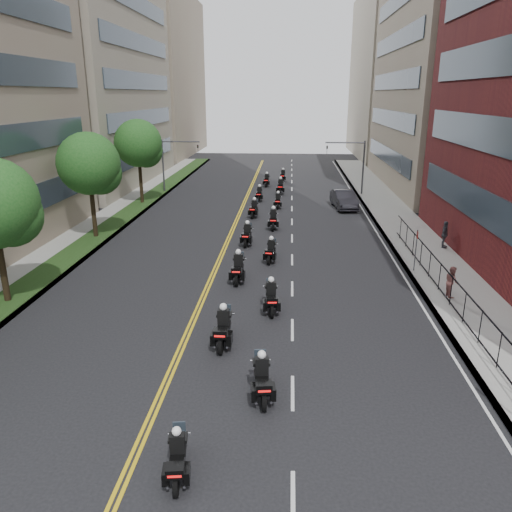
{
  "coord_description": "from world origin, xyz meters",
  "views": [
    {
      "loc": [
        2.94,
        -10.43,
        10.13
      ],
      "look_at": [
        1.24,
        14.64,
        1.95
      ],
      "focal_mm": 35.0,
      "sensor_mm": 36.0,
      "label": 1
    }
  ],
  "objects_px": {
    "motorcycle_1": "(262,380)",
    "motorcycle_11": "(281,187)",
    "motorcycle_10": "(259,194)",
    "parked_sedan": "(344,199)",
    "motorcycle_6": "(247,235)",
    "pedestrian_b": "(452,281)",
    "motorcycle_4": "(238,269)",
    "motorcycle_3": "(271,298)",
    "motorcycle_0": "(178,459)",
    "motorcycle_12": "(267,181)",
    "pedestrian_c": "(445,234)",
    "motorcycle_7": "(273,220)",
    "motorcycle_9": "(278,201)",
    "motorcycle_2": "(223,329)",
    "motorcycle_8": "(254,209)",
    "motorcycle_5": "(271,252)",
    "motorcycle_13": "(283,176)"
  },
  "relations": [
    {
      "from": "motorcycle_2",
      "to": "motorcycle_3",
      "type": "distance_m",
      "value": 4.03
    },
    {
      "from": "motorcycle_3",
      "to": "parked_sedan",
      "type": "height_order",
      "value": "motorcycle_3"
    },
    {
      "from": "motorcycle_4",
      "to": "motorcycle_5",
      "type": "xyz_separation_m",
      "value": [
        1.71,
        3.65,
        -0.09
      ]
    },
    {
      "from": "motorcycle_3",
      "to": "motorcycle_4",
      "type": "bearing_deg",
      "value": 111.64
    },
    {
      "from": "motorcycle_2",
      "to": "motorcycle_4",
      "type": "distance_m",
      "value": 7.55
    },
    {
      "from": "motorcycle_0",
      "to": "motorcycle_5",
      "type": "bearing_deg",
      "value": 77.04
    },
    {
      "from": "motorcycle_12",
      "to": "pedestrian_c",
      "type": "xyz_separation_m",
      "value": [
        13.19,
        -23.69,
        0.41
      ]
    },
    {
      "from": "pedestrian_b",
      "to": "pedestrian_c",
      "type": "relative_size",
      "value": 0.88
    },
    {
      "from": "motorcycle_3",
      "to": "pedestrian_b",
      "type": "bearing_deg",
      "value": 8.23
    },
    {
      "from": "motorcycle_11",
      "to": "motorcycle_8",
      "type": "bearing_deg",
      "value": -99.79
    },
    {
      "from": "motorcycle_2",
      "to": "motorcycle_3",
      "type": "bearing_deg",
      "value": 62.7
    },
    {
      "from": "motorcycle_1",
      "to": "motorcycle_9",
      "type": "xyz_separation_m",
      "value": [
        -0.24,
        30.58,
        -0.07
      ]
    },
    {
      "from": "motorcycle_1",
      "to": "motorcycle_5",
      "type": "distance_m",
      "value": 14.95
    },
    {
      "from": "motorcycle_0",
      "to": "motorcycle_1",
      "type": "relative_size",
      "value": 0.88
    },
    {
      "from": "motorcycle_2",
      "to": "motorcycle_12",
      "type": "height_order",
      "value": "motorcycle_2"
    },
    {
      "from": "motorcycle_1",
      "to": "motorcycle_6",
      "type": "bearing_deg",
      "value": 88.65
    },
    {
      "from": "motorcycle_11",
      "to": "pedestrian_b",
      "type": "distance_m",
      "value": 29.58
    },
    {
      "from": "motorcycle_6",
      "to": "motorcycle_8",
      "type": "height_order",
      "value": "motorcycle_6"
    },
    {
      "from": "motorcycle_0",
      "to": "motorcycle_4",
      "type": "xyz_separation_m",
      "value": [
        0.11,
        15.26,
        0.12
      ]
    },
    {
      "from": "motorcycle_12",
      "to": "motorcycle_11",
      "type": "bearing_deg",
      "value": -65.78
    },
    {
      "from": "motorcycle_4",
      "to": "pedestrian_b",
      "type": "relative_size",
      "value": 1.56
    },
    {
      "from": "motorcycle_1",
      "to": "motorcycle_3",
      "type": "bearing_deg",
      "value": 81.94
    },
    {
      "from": "motorcycle_7",
      "to": "motorcycle_6",
      "type": "bearing_deg",
      "value": -111.61
    },
    {
      "from": "motorcycle_4",
      "to": "motorcycle_7",
      "type": "distance_m",
      "value": 11.83
    },
    {
      "from": "motorcycle_13",
      "to": "pedestrian_c",
      "type": "relative_size",
      "value": 1.2
    },
    {
      "from": "motorcycle_6",
      "to": "pedestrian_b",
      "type": "distance_m",
      "value": 14.46
    },
    {
      "from": "motorcycle_2",
      "to": "pedestrian_b",
      "type": "bearing_deg",
      "value": 27.97
    },
    {
      "from": "parked_sedan",
      "to": "pedestrian_b",
      "type": "xyz_separation_m",
      "value": [
        3.36,
        -21.4,
        0.13
      ]
    },
    {
      "from": "motorcycle_12",
      "to": "pedestrian_c",
      "type": "distance_m",
      "value": 27.12
    },
    {
      "from": "motorcycle_11",
      "to": "pedestrian_b",
      "type": "relative_size",
      "value": 1.52
    },
    {
      "from": "motorcycle_4",
      "to": "motorcycle_7",
      "type": "bearing_deg",
      "value": 83.02
    },
    {
      "from": "motorcycle_8",
      "to": "parked_sedan",
      "type": "relative_size",
      "value": 0.46
    },
    {
      "from": "motorcycle_0",
      "to": "motorcycle_2",
      "type": "relative_size",
      "value": 0.84
    },
    {
      "from": "motorcycle_1",
      "to": "motorcycle_6",
      "type": "xyz_separation_m",
      "value": [
        -2.09,
        18.49,
        -0.01
      ]
    },
    {
      "from": "motorcycle_11",
      "to": "motorcycle_10",
      "type": "bearing_deg",
      "value": -116.49
    },
    {
      "from": "motorcycle_0",
      "to": "motorcycle_11",
      "type": "relative_size",
      "value": 0.85
    },
    {
      "from": "motorcycle_3",
      "to": "motorcycle_4",
      "type": "xyz_separation_m",
      "value": [
        -2.02,
        3.99,
        0.04
      ]
    },
    {
      "from": "motorcycle_9",
      "to": "motorcycle_10",
      "type": "xyz_separation_m",
      "value": [
        -1.91,
        3.12,
        0.02
      ]
    },
    {
      "from": "motorcycle_10",
      "to": "parked_sedan",
      "type": "distance_m",
      "value": 8.5
    },
    {
      "from": "pedestrian_c",
      "to": "motorcycle_0",
      "type": "bearing_deg",
      "value": 172.34
    },
    {
      "from": "motorcycle_8",
      "to": "motorcycle_12",
      "type": "height_order",
      "value": "motorcycle_8"
    },
    {
      "from": "motorcycle_0",
      "to": "motorcycle_7",
      "type": "xyz_separation_m",
      "value": [
        1.69,
        26.99,
        0.11
      ]
    },
    {
      "from": "motorcycle_2",
      "to": "pedestrian_b",
      "type": "height_order",
      "value": "motorcycle_2"
    },
    {
      "from": "motorcycle_5",
      "to": "motorcycle_13",
      "type": "relative_size",
      "value": 1.01
    },
    {
      "from": "motorcycle_1",
      "to": "motorcycle_11",
      "type": "relative_size",
      "value": 0.97
    },
    {
      "from": "motorcycle_6",
      "to": "pedestrian_b",
      "type": "relative_size",
      "value": 1.45
    },
    {
      "from": "motorcycle_3",
      "to": "motorcycle_10",
      "type": "relative_size",
      "value": 1.07
    },
    {
      "from": "parked_sedan",
      "to": "motorcycle_10",
      "type": "bearing_deg",
      "value": 153.72
    },
    {
      "from": "motorcycle_4",
      "to": "motorcycle_11",
      "type": "bearing_deg",
      "value": 86.66
    },
    {
      "from": "motorcycle_8",
      "to": "motorcycle_9",
      "type": "xyz_separation_m",
      "value": [
        1.95,
        3.71,
        -0.05
      ]
    }
  ]
}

